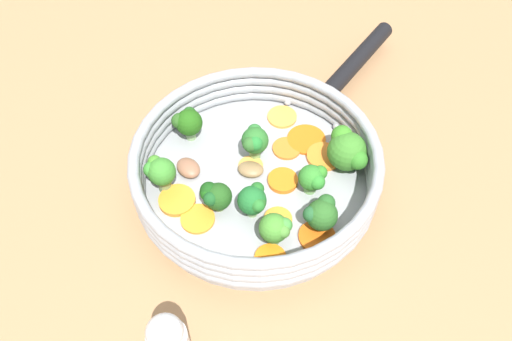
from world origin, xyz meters
TOP-DOWN VIEW (x-y plane):
  - ground_plane at (0.00, 0.00)m, footprint 4.00×4.00m
  - skillet at (0.00, 0.00)m, footprint 0.26×0.26m
  - skillet_rim_wall at (0.00, 0.00)m, footprint 0.27×0.27m
  - skillet_handle at (0.18, -0.14)m, footprint 0.16×0.13m
  - skillet_rivet_left at (0.07, -0.10)m, footprint 0.01×0.01m
  - skillet_rivet_right at (0.12, -0.04)m, footprint 0.01×0.01m
  - carrot_slice_0 at (-0.05, 0.06)m, footprint 0.04×0.04m
  - carrot_slice_1 at (0.09, -0.04)m, footprint 0.05×0.05m
  - carrot_slice_2 at (0.04, -0.04)m, footprint 0.05×0.05m
  - carrot_slice_3 at (-0.10, -0.01)m, footprint 0.05×0.05m
  - carrot_slice_4 at (-0.08, -0.06)m, footprint 0.05×0.05m
  - carrot_slice_5 at (-0.01, -0.03)m, footprint 0.04×0.04m
  - carrot_slice_6 at (-0.06, -0.02)m, footprint 0.03×0.03m
  - carrot_slice_7 at (0.02, 0.01)m, footprint 0.04×0.04m
  - carrot_slice_8 at (-0.03, 0.09)m, footprint 0.05×0.05m
  - carrot_slice_9 at (0.03, -0.08)m, footprint 0.06×0.06m
  - carrot_slice_10 at (0.06, -0.06)m, footprint 0.06×0.06m
  - broccoli_floret_0 at (-0.01, 0.10)m, footprint 0.03×0.04m
  - broccoli_floret_1 at (-0.07, -0.06)m, footprint 0.04×0.04m
  - broccoli_floret_2 at (-0.08, -0.02)m, footprint 0.03×0.03m
  - broccoli_floret_3 at (-0.02, -0.06)m, footprint 0.03×0.03m
  - broccoli_floret_4 at (0.07, 0.08)m, footprint 0.04×0.04m
  - broccoli_floret_5 at (-0.04, 0.04)m, footprint 0.03×0.03m
  - broccoli_floret_6 at (0.02, -0.10)m, footprint 0.05×0.05m
  - broccoli_floret_7 at (0.03, 0.00)m, footprint 0.04×0.03m
  - broccoli_floret_8 at (-0.05, 0.00)m, footprint 0.04×0.03m
  - mushroom_piece_0 at (0.01, 0.08)m, footprint 0.04×0.04m
  - mushroom_piece_1 at (0.01, 0.01)m, footprint 0.03×0.03m

SIDE VIEW (x-z plane):
  - ground_plane at x=0.00m, z-range 0.00..0.00m
  - skillet at x=0.00m, z-range 0.00..0.01m
  - carrot_slice_7 at x=0.02m, z-range 0.01..0.02m
  - carrot_slice_2 at x=0.04m, z-range 0.01..0.02m
  - carrot_slice_10 at x=0.06m, z-range 0.01..0.02m
  - carrot_slice_0 at x=-0.05m, z-range 0.01..0.02m
  - carrot_slice_4 at x=-0.08m, z-range 0.01..0.02m
  - carrot_slice_1 at x=0.09m, z-range 0.01..0.02m
  - carrot_slice_3 at x=-0.10m, z-range 0.01..0.02m
  - carrot_slice_6 at x=-0.06m, z-range 0.01..0.02m
  - carrot_slice_8 at x=-0.03m, z-range 0.01..0.02m
  - carrot_slice_9 at x=0.03m, z-range 0.01..0.02m
  - carrot_slice_5 at x=-0.01m, z-range 0.01..0.02m
  - skillet_rivet_left at x=0.07m, z-range 0.01..0.02m
  - skillet_rivet_right at x=0.12m, z-range 0.01..0.02m
  - mushroom_piece_1 at x=0.01m, z-range 0.01..0.03m
  - mushroom_piece_0 at x=0.01m, z-range 0.01..0.03m
  - skillet_handle at x=0.18m, z-range 0.01..0.04m
  - broccoli_floret_3 at x=-0.02m, z-range 0.02..0.06m
  - broccoli_floret_5 at x=-0.04m, z-range 0.02..0.06m
  - broccoli_floret_1 at x=-0.07m, z-range 0.02..0.06m
  - broccoli_floret_2 at x=-0.08m, z-range 0.02..0.06m
  - broccoli_floret_8 at x=-0.05m, z-range 0.02..0.06m
  - skillet_rim_wall at x=0.00m, z-range 0.01..0.07m
  - broccoli_floret_4 at x=0.07m, z-range 0.02..0.06m
  - broccoli_floret_6 at x=0.02m, z-range 0.02..0.07m
  - broccoli_floret_0 at x=-0.01m, z-range 0.02..0.07m
  - broccoli_floret_7 at x=0.03m, z-range 0.02..0.07m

